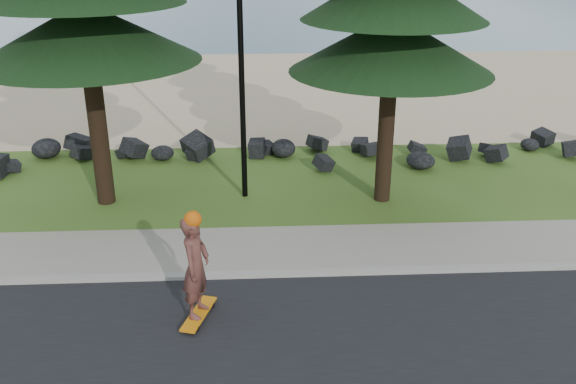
# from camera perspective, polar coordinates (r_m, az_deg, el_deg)

# --- Properties ---
(ground) EXTENTS (160.00, 160.00, 0.00)m
(ground) POSITION_cam_1_polar(r_m,az_deg,el_deg) (13.78, -3.98, -5.64)
(ground) COLOR #39541A
(ground) RESTS_ON ground
(kerb) EXTENTS (160.00, 0.20, 0.10)m
(kerb) POSITION_cam_1_polar(r_m,az_deg,el_deg) (12.97, -4.03, -7.36)
(kerb) COLOR #9D978D
(kerb) RESTS_ON ground
(sidewalk) EXTENTS (160.00, 2.00, 0.08)m
(sidewalk) POSITION_cam_1_polar(r_m,az_deg,el_deg) (13.93, -3.97, -5.10)
(sidewalk) COLOR #9F9485
(sidewalk) RESTS_ON ground
(beach_sand) EXTENTS (160.00, 15.00, 0.01)m
(beach_sand) POSITION_cam_1_polar(r_m,az_deg,el_deg) (27.39, -3.59, 9.15)
(beach_sand) COLOR #D1B18B
(beach_sand) RESTS_ON ground
(seawall_boulders) EXTENTS (60.00, 2.40, 1.10)m
(seawall_boulders) POSITION_cam_1_polar(r_m,az_deg,el_deg) (18.88, -3.76, 2.58)
(seawall_boulders) COLOR black
(seawall_boulders) RESTS_ON ground
(lamp_post) EXTENTS (0.25, 0.14, 8.14)m
(lamp_post) POSITION_cam_1_polar(r_m,az_deg,el_deg) (15.48, -4.25, 13.85)
(lamp_post) COLOR black
(lamp_post) RESTS_ON ground
(skateboarder) EXTENTS (0.63, 1.17, 2.11)m
(skateboarder) POSITION_cam_1_polar(r_m,az_deg,el_deg) (11.29, -8.20, -6.64)
(skateboarder) COLOR orange
(skateboarder) RESTS_ON ground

